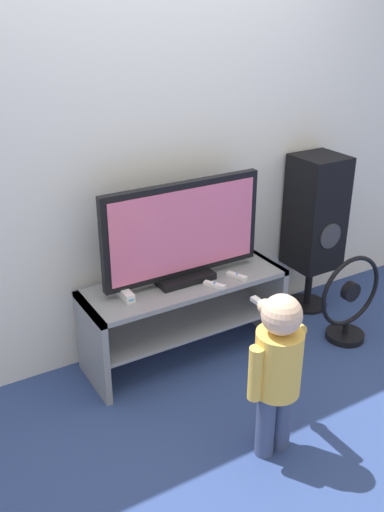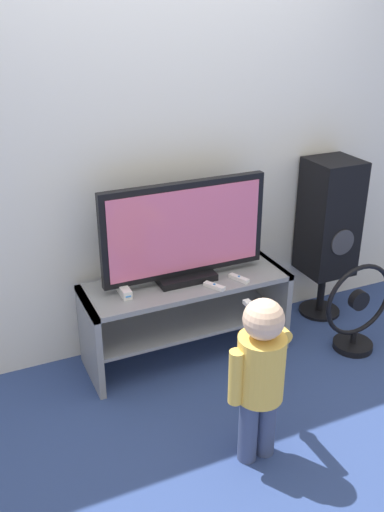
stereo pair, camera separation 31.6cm
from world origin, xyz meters
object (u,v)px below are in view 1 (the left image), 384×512
game_console (125,294)px  remote_primary (237,276)px  remote_secondary (214,285)px  floor_fan (349,303)px  television (183,234)px  speaker_tower (315,215)px  child (277,363)px

game_console → remote_primary: (0.66, -0.11, -0.01)m
game_console → remote_secondary: game_console is taller
floor_fan → television: bearing=158.3°
remote_primary → remote_secondary: size_ratio=1.02×
television → speaker_tower: television is taller
game_console → remote_primary: game_console is taller
floor_fan → remote_secondary: bearing=165.8°
remote_secondary → game_console: bearing=164.0°
television → child: television is taller
game_console → remote_primary: 0.67m
remote_secondary → speaker_tower: bearing=13.9°
speaker_tower → floor_fan: speaker_tower is taller
game_console → floor_fan: 1.43m
child → floor_fan: (1.02, 0.53, -0.24)m
remote_primary → child: 0.84m
remote_primary → television: bearing=153.6°
television → remote_primary: size_ratio=7.36×
remote_primary → remote_secondary: 0.18m
television → game_console: 0.47m
remote_primary → child: (-0.32, -0.78, -0.02)m
child → speaker_tower: 1.48m
remote_primary → floor_fan: 0.78m
remote_primary → speaker_tower: bearing=14.9°
game_console → remote_secondary: size_ratio=1.21×
remote_primary → remote_secondary: bearing=-170.6°
speaker_tower → child: bearing=-137.9°
remote_primary → child: size_ratio=0.16×
television → speaker_tower: (1.05, 0.06, -0.11)m
child → television: bearing=87.7°
game_console → floor_fan: floor_fan is taller
television → remote_secondary: bearing=-57.2°
remote_primary → speaker_tower: 0.82m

